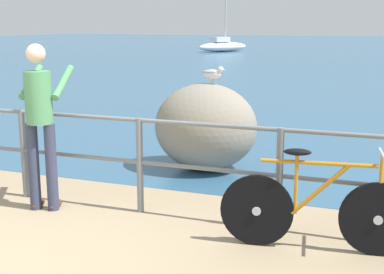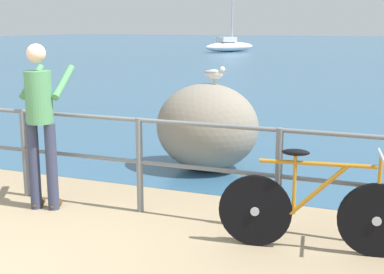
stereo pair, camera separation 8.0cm
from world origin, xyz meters
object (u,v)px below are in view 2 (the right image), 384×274
Objects in this scene: person_at_railing at (41,119)px; breakwater_boulder_main at (207,127)px; sailboat at (229,46)px; seagull at (214,73)px; bicycle at (315,209)px.

person_at_railing reaches higher than breakwater_boulder_main.
sailboat is at bearing 106.97° from breakwater_boulder_main.
person_at_railing is 34.04m from sailboat.
breakwater_boulder_main is at bearing -39.24° from person_at_railing.
person_at_railing is 2.49m from seagull.
sailboat is at bearing 100.63° from bicycle.
bicycle is 2.97m from seagull.
breakwater_boulder_main is at bearing -163.83° from seagull.
person_at_railing is 2.44m from breakwater_boulder_main.
breakwater_boulder_main is 0.29× the size of sailboat.
sailboat is at bearing 111.02° from seagull.
breakwater_boulder_main is (1.10, 2.15, -0.40)m from person_at_railing.
bicycle is at bearing -129.77° from sailboat.
breakwater_boulder_main reaches higher than bicycle.
person_at_railing is 1.25× the size of breakwater_boulder_main.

